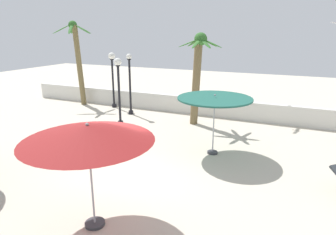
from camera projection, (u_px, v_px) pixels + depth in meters
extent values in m
plane|color=beige|center=(129.00, 184.00, 9.49)|extent=(56.00, 56.00, 0.00)
cube|color=silver|center=(209.00, 107.00, 17.05)|extent=(25.20, 0.30, 1.02)
cylinder|color=#333338|center=(95.00, 223.00, 7.50)|extent=(0.50, 0.50, 0.08)
cylinder|color=#A5A5AD|center=(92.00, 184.00, 7.18)|extent=(0.05, 0.05, 2.31)
cone|color=maroon|center=(88.00, 133.00, 6.82)|extent=(3.09, 3.09, 0.38)
sphere|color=#99999E|center=(87.00, 124.00, 6.77)|extent=(0.08, 0.08, 0.08)
cylinder|color=#333338|center=(212.00, 152.00, 11.89)|extent=(0.41, 0.41, 0.08)
cylinder|color=#A5A5AD|center=(214.00, 126.00, 11.58)|extent=(0.05, 0.05, 2.26)
cylinder|color=#1E594C|center=(215.00, 98.00, 11.27)|extent=(2.84, 2.84, 0.06)
sphere|color=#99999E|center=(215.00, 95.00, 11.24)|extent=(0.08, 0.08, 0.08)
cylinder|color=brown|center=(196.00, 83.00, 15.10)|extent=(0.57, 0.39, 4.33)
sphere|color=#316828|center=(201.00, 39.00, 14.43)|extent=(0.63, 0.63, 0.63)
ellipsoid|color=#316828|center=(212.00, 43.00, 14.23)|extent=(1.07, 0.25, 0.46)
ellipsoid|color=#316828|center=(209.00, 43.00, 14.78)|extent=(0.72, 1.01, 0.46)
ellipsoid|color=#316828|center=(200.00, 43.00, 15.01)|extent=(0.60, 1.06, 0.46)
ellipsoid|color=#316828|center=(194.00, 43.00, 14.94)|extent=(0.99, 0.77, 0.46)
ellipsoid|color=#316828|center=(189.00, 43.00, 14.55)|extent=(1.08, 0.50, 0.46)
ellipsoid|color=#316828|center=(196.00, 43.00, 14.00)|extent=(0.24, 1.07, 0.46)
ellipsoid|color=#316828|center=(206.00, 43.00, 13.97)|extent=(0.87, 0.92, 0.46)
cylinder|color=brown|center=(79.00, 66.00, 19.21)|extent=(0.60, 0.34, 5.06)
sphere|color=#2F6425|center=(73.00, 25.00, 18.61)|extent=(0.54, 0.54, 0.54)
ellipsoid|color=#2F6425|center=(82.00, 29.00, 18.46)|extent=(1.21, 0.28, 0.64)
ellipsoid|color=#2F6425|center=(83.00, 29.00, 19.10)|extent=(0.66, 1.18, 0.64)
ellipsoid|color=#2F6425|center=(72.00, 29.00, 19.25)|extent=(1.01, 0.97, 0.64)
ellipsoid|color=#2F6425|center=(62.00, 29.00, 18.44)|extent=(0.98, 1.00, 0.64)
ellipsoid|color=#2F6425|center=(71.00, 29.00, 18.05)|extent=(0.75, 1.14, 0.64)
cylinder|color=black|center=(114.00, 106.00, 19.08)|extent=(0.28, 0.28, 0.20)
cylinder|color=black|center=(113.00, 84.00, 18.69)|extent=(0.12, 0.12, 3.02)
cylinder|color=black|center=(112.00, 59.00, 18.27)|extent=(0.22, 0.22, 0.06)
sphere|color=white|center=(112.00, 56.00, 18.21)|extent=(0.42, 0.42, 0.42)
cylinder|color=black|center=(121.00, 123.00, 15.51)|extent=(0.28, 0.28, 0.20)
cylinder|color=black|center=(119.00, 96.00, 15.11)|extent=(0.12, 0.12, 3.04)
cylinder|color=black|center=(118.00, 66.00, 14.68)|extent=(0.22, 0.22, 0.06)
sphere|color=white|center=(118.00, 62.00, 14.63)|extent=(0.38, 0.38, 0.38)
cylinder|color=black|center=(131.00, 112.00, 17.51)|extent=(0.28, 0.28, 0.20)
cylinder|color=black|center=(130.00, 87.00, 17.09)|extent=(0.12, 0.12, 3.17)
cylinder|color=black|center=(129.00, 59.00, 16.65)|extent=(0.22, 0.22, 0.06)
sphere|color=white|center=(129.00, 56.00, 16.61)|extent=(0.31, 0.31, 0.31)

